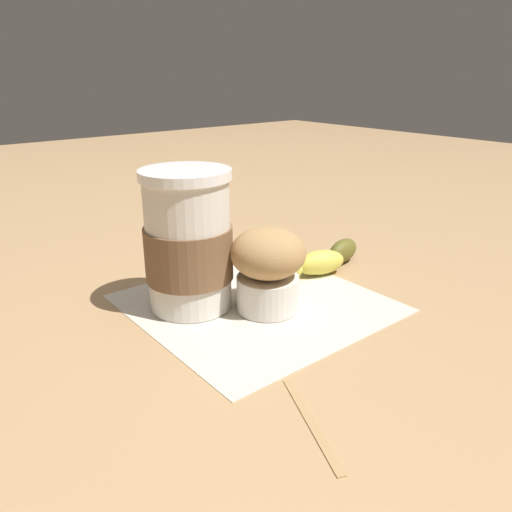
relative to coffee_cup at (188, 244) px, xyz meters
The scene contains 6 objects.
ground_plane 0.10m from the coffee_cup, 34.89° to the right, with size 3.00×3.00×0.00m, color tan.
paper_napkin 0.10m from the coffee_cup, 34.89° to the right, with size 0.25×0.25×0.00m, color beige.
coffee_cup is the anchor object (origin of this frame).
muffin 0.09m from the coffee_cup, 45.13° to the right, with size 0.08×0.08×0.09m.
banana 0.18m from the coffee_cup, ahead, with size 0.17×0.07×0.03m.
wooden_stirrer 0.24m from the coffee_cup, 99.74° to the right, with size 0.11×0.01×0.00m, color tan.
Camera 1 is at (-0.32, -0.39, 0.25)m, focal length 35.00 mm.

